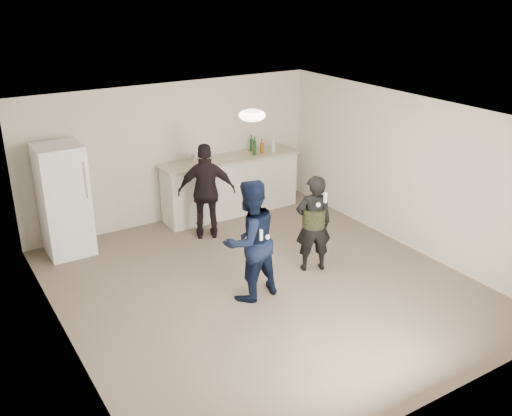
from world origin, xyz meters
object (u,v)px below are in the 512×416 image
fridge (64,200)px  shaker (193,158)px  counter (231,187)px  spectator (207,191)px  man (250,240)px  woman (313,224)px

fridge → shaker: 2.37m
counter → shaker: 0.96m
shaker → spectator: spectator is taller
counter → shaker: (-0.71, 0.09, 0.65)m
fridge → man: 3.26m
counter → woman: (-0.06, -2.62, 0.23)m
shaker → woman: size_ratio=0.11×
counter → spectator: spectator is taller
counter → shaker: size_ratio=15.29×
woman → spectator: 2.06m
fridge → spectator: bearing=-16.7°
man → spectator: size_ratio=1.04×
spectator → shaker: bearing=-76.1°
fridge → man: bearing=-57.2°
fridge → spectator: fridge is taller
counter → man: 3.11m
man → spectator: 2.12m
fridge → man: (1.77, -2.74, -0.04)m
fridge → woman: (2.99, -2.55, -0.15)m
fridge → shaker: (2.35, 0.16, 0.28)m
man → woman: bearing=-178.1°
man → fridge: bearing=-64.2°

